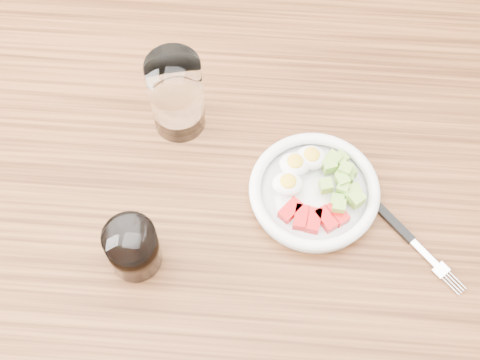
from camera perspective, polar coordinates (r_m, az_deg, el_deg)
name	(u,v)px	position (r m, az deg, el deg)	size (l,w,h in m)	color
ground	(244,332)	(1.68, 0.32, -12.81)	(4.00, 4.00, 0.00)	brown
dining_table	(246,224)	(1.05, 0.50, -3.77)	(1.50, 0.90, 0.77)	brown
bowl	(314,189)	(0.95, 6.34, -0.77)	(0.19, 0.19, 0.04)	white
fork	(402,231)	(0.96, 13.69, -4.28)	(0.13, 0.14, 0.01)	black
water_glass	(176,95)	(0.97, -5.45, 7.22)	(0.08, 0.08, 0.14)	white
coffee_glass	(133,248)	(0.89, -9.12, -5.75)	(0.07, 0.07, 0.08)	white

